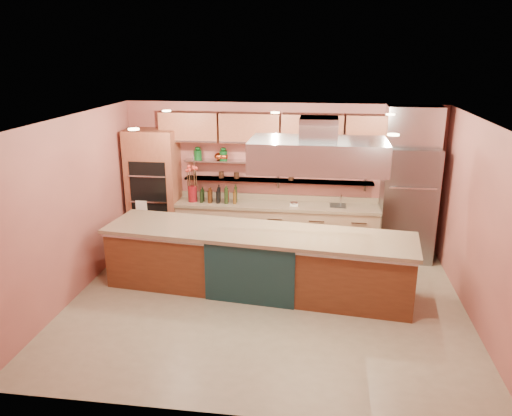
# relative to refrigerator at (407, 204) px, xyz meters

# --- Properties ---
(floor) EXTENTS (6.00, 5.00, 0.02)m
(floor) POSITION_rel_refrigerator_xyz_m (-2.35, -2.14, -1.06)
(floor) COLOR tan
(floor) RESTS_ON ground
(ceiling) EXTENTS (6.00, 5.00, 0.02)m
(ceiling) POSITION_rel_refrigerator_xyz_m (-2.35, -2.14, 1.75)
(ceiling) COLOR black
(ceiling) RESTS_ON wall_back
(wall_back) EXTENTS (6.00, 0.04, 2.80)m
(wall_back) POSITION_rel_refrigerator_xyz_m (-2.35, 0.36, 0.35)
(wall_back) COLOR #AE5D52
(wall_back) RESTS_ON floor
(wall_front) EXTENTS (6.00, 0.04, 2.80)m
(wall_front) POSITION_rel_refrigerator_xyz_m (-2.35, -4.64, 0.35)
(wall_front) COLOR #AE5D52
(wall_front) RESTS_ON floor
(wall_left) EXTENTS (0.04, 5.00, 2.80)m
(wall_left) POSITION_rel_refrigerator_xyz_m (-5.35, -2.14, 0.35)
(wall_left) COLOR #AE5D52
(wall_left) RESTS_ON floor
(wall_right) EXTENTS (0.04, 5.00, 2.80)m
(wall_right) POSITION_rel_refrigerator_xyz_m (0.65, -2.14, 0.35)
(wall_right) COLOR #AE5D52
(wall_right) RESTS_ON floor
(oven_stack) EXTENTS (0.95, 0.64, 2.30)m
(oven_stack) POSITION_rel_refrigerator_xyz_m (-4.80, 0.04, 0.10)
(oven_stack) COLOR #9C5338
(oven_stack) RESTS_ON floor
(refrigerator) EXTENTS (0.95, 0.72, 2.10)m
(refrigerator) POSITION_rel_refrigerator_xyz_m (0.00, 0.00, 0.00)
(refrigerator) COLOR slate
(refrigerator) RESTS_ON floor
(back_counter) EXTENTS (3.84, 0.64, 0.93)m
(back_counter) POSITION_rel_refrigerator_xyz_m (-2.40, 0.06, -0.58)
(back_counter) COLOR #A17D60
(back_counter) RESTS_ON floor
(wall_shelf_lower) EXTENTS (3.60, 0.26, 0.03)m
(wall_shelf_lower) POSITION_rel_refrigerator_xyz_m (-2.40, 0.23, 0.30)
(wall_shelf_lower) COLOR #B5B8BC
(wall_shelf_lower) RESTS_ON wall_back
(wall_shelf_upper) EXTENTS (3.60, 0.26, 0.03)m
(wall_shelf_upper) POSITION_rel_refrigerator_xyz_m (-2.40, 0.23, 0.65)
(wall_shelf_upper) COLOR #B5B8BC
(wall_shelf_upper) RESTS_ON wall_back
(upper_cabinets) EXTENTS (4.60, 0.36, 0.55)m
(upper_cabinets) POSITION_rel_refrigerator_xyz_m (-2.35, 0.18, 1.30)
(upper_cabinets) COLOR #9C5338
(upper_cabinets) RESTS_ON wall_back
(range_hood) EXTENTS (2.00, 1.00, 0.45)m
(range_hood) POSITION_rel_refrigerator_xyz_m (-1.64, -1.68, 1.20)
(range_hood) COLOR #B5B8BC
(range_hood) RESTS_ON ceiling
(ceiling_downlights) EXTENTS (4.00, 2.80, 0.02)m
(ceiling_downlights) POSITION_rel_refrigerator_xyz_m (-2.35, -1.94, 1.72)
(ceiling_downlights) COLOR #FFE5A5
(ceiling_downlights) RESTS_ON ceiling
(island) EXTENTS (4.90, 1.56, 1.00)m
(island) POSITION_rel_refrigerator_xyz_m (-2.54, -1.68, -0.55)
(island) COLOR brown
(island) RESTS_ON floor
(flower_vase) EXTENTS (0.22, 0.22, 0.31)m
(flower_vase) POSITION_rel_refrigerator_xyz_m (-4.03, 0.01, 0.03)
(flower_vase) COLOR maroon
(flower_vase) RESTS_ON back_counter
(oil_bottle_cluster) EXTENTS (0.79, 0.51, 0.25)m
(oil_bottle_cluster) POSITION_rel_refrigerator_xyz_m (-3.52, 0.01, 0.00)
(oil_bottle_cluster) COLOR black
(oil_bottle_cluster) RESTS_ON back_counter
(kitchen_scale) EXTENTS (0.18, 0.16, 0.08)m
(kitchen_scale) POSITION_rel_refrigerator_xyz_m (-2.07, 0.01, -0.08)
(kitchen_scale) COLOR white
(kitchen_scale) RESTS_ON back_counter
(bar_faucet) EXTENTS (0.03, 0.03, 0.23)m
(bar_faucet) POSITION_rel_refrigerator_xyz_m (-1.20, 0.11, -0.01)
(bar_faucet) COLOR silver
(bar_faucet) RESTS_ON back_counter
(copper_kettle) EXTENTS (0.23, 0.23, 0.14)m
(copper_kettle) POSITION_rel_refrigerator_xyz_m (-3.54, 0.23, 0.74)
(copper_kettle) COLOR #B8522A
(copper_kettle) RESTS_ON wall_shelf_upper
(green_canister) EXTENTS (0.19, 0.19, 0.18)m
(green_canister) POSITION_rel_refrigerator_xyz_m (-2.70, 0.23, 0.75)
(green_canister) COLOR #0D3F16
(green_canister) RESTS_ON wall_shelf_upper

